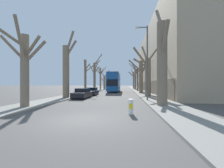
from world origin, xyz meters
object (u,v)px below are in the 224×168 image
(street_tree_right_1, at_px, (147,73))
(street_tree_left_2, at_px, (86,75))
(traffic_bollard, at_px, (131,107))
(double_decker_bus, at_px, (114,81))
(street_tree_left_3, at_px, (95,75))
(street_tree_right_3, at_px, (137,77))
(parked_car_1, at_px, (92,91))
(street_tree_right_4, at_px, (135,78))
(street_tree_left_1, at_px, (66,69))
(street_tree_left_4, at_px, (100,77))
(lamp_post, at_px, (146,59))
(street_tree_right_2, at_px, (141,75))
(street_tree_right_0, at_px, (162,59))
(street_tree_left_5, at_px, (104,81))
(street_tree_left_0, at_px, (24,66))
(parked_car_0, at_px, (83,93))
(street_tree_right_5, at_px, (133,79))

(street_tree_right_1, bearing_deg, street_tree_left_2, 148.30)
(traffic_bollard, bearing_deg, double_decker_bus, 96.65)
(street_tree_left_3, xyz_separation_m, street_tree_right_3, (10.94, 2.07, -0.43))
(parked_car_1, bearing_deg, street_tree_right_4, 68.88)
(street_tree_left_1, distance_m, street_tree_right_1, 11.25)
(street_tree_left_3, distance_m, street_tree_left_4, 9.78)
(street_tree_right_4, bearing_deg, parked_car_1, -111.12)
(lamp_post, distance_m, traffic_bollard, 8.81)
(street_tree_right_2, distance_m, street_tree_right_3, 9.52)
(street_tree_right_1, bearing_deg, street_tree_right_0, -89.88)
(street_tree_left_5, height_order, street_tree_right_3, street_tree_left_5)
(street_tree_right_2, distance_m, traffic_bollard, 21.04)
(lamp_post, bearing_deg, double_decker_bus, 104.95)
(street_tree_left_0, bearing_deg, street_tree_left_4, 90.17)
(lamp_post, bearing_deg, street_tree_right_4, 88.57)
(street_tree_left_2, xyz_separation_m, street_tree_right_0, (10.85, -15.33, 0.47))
(street_tree_left_3, bearing_deg, street_tree_left_1, -89.78)
(street_tree_left_3, relative_size, street_tree_right_0, 1.06)
(street_tree_left_3, relative_size, street_tree_right_2, 1.40)
(street_tree_right_4, distance_m, parked_car_0, 29.99)
(street_tree_right_4, height_order, parked_car_0, street_tree_right_4)
(street_tree_right_4, bearing_deg, street_tree_left_0, -106.68)
(street_tree_left_5, distance_m, street_tree_right_2, 28.29)
(street_tree_right_3, relative_size, lamp_post, 0.89)
(street_tree_left_4, distance_m, street_tree_right_2, 20.53)
(lamp_post, bearing_deg, street_tree_left_3, 116.42)
(street_tree_left_5, bearing_deg, parked_car_1, -85.91)
(parked_car_0, bearing_deg, street_tree_left_0, -104.18)
(street_tree_right_2, xyz_separation_m, parked_car_1, (-8.88, -5.17, -2.98))
(street_tree_left_0, xyz_separation_m, parked_car_0, (2.18, 8.64, -2.71))
(street_tree_left_2, relative_size, street_tree_left_4, 0.88)
(street_tree_left_4, bearing_deg, street_tree_right_5, 40.15)
(street_tree_left_1, bearing_deg, street_tree_right_1, 13.40)
(street_tree_left_3, distance_m, street_tree_right_3, 11.14)
(parked_car_0, bearing_deg, street_tree_right_3, 66.15)
(street_tree_left_0, distance_m, street_tree_left_1, 8.07)
(street_tree_left_4, height_order, street_tree_left_5, street_tree_left_5)
(street_tree_right_2, bearing_deg, double_decker_bus, 134.41)
(street_tree_right_0, xyz_separation_m, parked_car_0, (-8.93, 6.62, -3.40))
(street_tree_left_1, height_order, street_tree_left_5, street_tree_left_1)
(street_tree_right_4, bearing_deg, parked_car_0, -107.43)
(street_tree_right_1, xyz_separation_m, street_tree_right_2, (-0.04, 8.49, 0.15))
(street_tree_left_5, relative_size, traffic_bollard, 7.99)
(street_tree_right_3, xyz_separation_m, traffic_bollard, (-2.71, -30.14, -3.27))
(street_tree_right_3, bearing_deg, parked_car_0, -113.85)
(street_tree_right_2, relative_size, parked_car_0, 1.52)
(street_tree_left_2, relative_size, street_tree_left_3, 0.68)
(street_tree_right_3, distance_m, street_tree_right_4, 8.43)
(street_tree_left_3, height_order, parked_car_0, street_tree_left_3)
(street_tree_left_4, xyz_separation_m, street_tree_left_5, (0.07, 8.78, -1.03))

